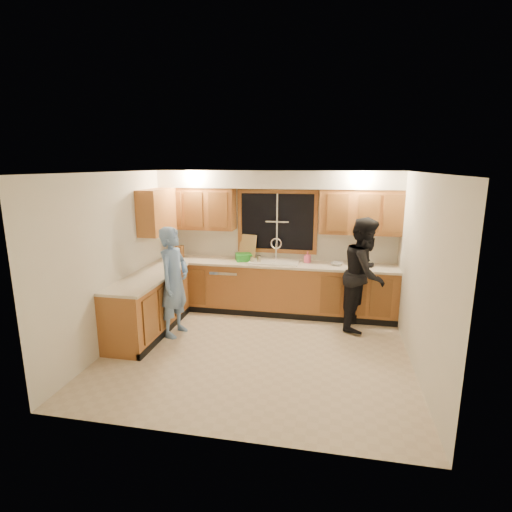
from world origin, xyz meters
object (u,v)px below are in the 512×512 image
Objects in this scene: woman at (364,274)px; stove at (131,318)px; knife_block at (180,252)px; dish_crate at (244,257)px; sink at (274,265)px; bowl at (337,264)px; man at (174,282)px; soap_bottle at (307,257)px; dishwasher at (228,287)px.

stove is at bearing 129.12° from woman.
knife_block is 0.83× the size of dish_crate.
sink is 4.30× the size of bowl.
man reaches higher than soap_bottle.
bowl is (1.64, -0.02, -0.04)m from dish_crate.
sink reaches higher than bowl.
man is 2.99m from woman.
soap_bottle is at bearing -45.66° from man.
knife_block is (0.04, 1.84, 0.58)m from stove.
sink is 1.85m from man.
dish_crate is 1.37× the size of soap_bottle.
dishwasher is 2.00m from bowl.
dishwasher is 3.62× the size of knife_block.
knife_block is 1.14× the size of soap_bottle.
sink is 0.60m from soap_bottle.
dishwasher is 0.48× the size of man.
sink is 0.57m from dish_crate.
dishwasher is at bearing -175.77° from soap_bottle.
sink is at bearing 179.68° from bowl.
woman reaches higher than soap_bottle.
soap_bottle is 0.99× the size of bowl.
knife_block is at bearing 177.96° from dishwasher.
knife_block is at bearing -178.22° from soap_bottle.
dish_crate is (-2.07, 0.43, 0.08)m from woman.
dishwasher is 0.91× the size of stove.
man is at bearing -122.32° from dish_crate.
man is at bearing 122.29° from woman.
stove is 0.50× the size of woman.
sink is 0.48× the size of woman.
woman is (1.51, -0.42, 0.04)m from sink.
stove is 1.93m from knife_block.
sink is at bearing -1.81° from dish_crate.
sink is 3.16× the size of dish_crate.
man reaches higher than knife_block.
bowl is at bearing -53.43° from man.
woman reaches higher than dish_crate.
sink is 1.77m from knife_block.
man is 8.48× the size of bowl.
sink is 1.05× the size of dishwasher.
bowl is (1.08, -0.01, 0.08)m from sink.
sink is 4.34× the size of soap_bottle.
soap_bottle is at bearing 77.76° from woman.
woman reaches higher than man.
knife_block is (-0.40, 1.27, 0.18)m from man.
stove is 0.82m from man.
man is at bearing -152.98° from bowl.
man is 6.24× the size of dish_crate.
sink is at bearing 90.69° from woman.
sink is at bearing -171.00° from soap_bottle.
bowl is (2.85, -0.02, -0.09)m from knife_block.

